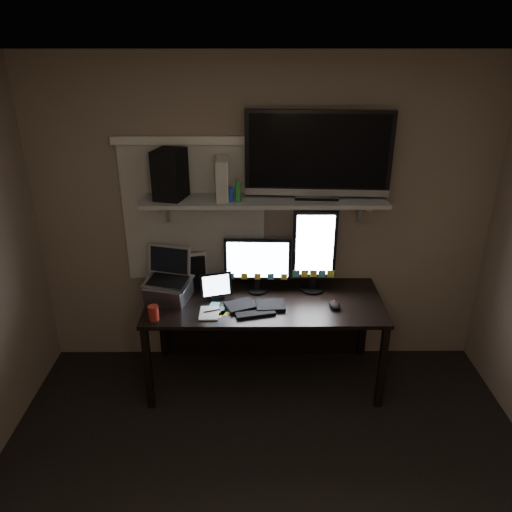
{
  "coord_description": "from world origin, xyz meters",
  "views": [
    {
      "loc": [
        -0.09,
        -1.92,
        2.6
      ],
      "look_at": [
        -0.07,
        1.25,
        1.18
      ],
      "focal_mm": 35.0,
      "sensor_mm": 36.0,
      "label": 1
    }
  ],
  "objects_px": {
    "monitor_portrait": "(314,251)",
    "cup": "(154,313)",
    "game_console": "(222,179)",
    "laptop": "(167,277)",
    "tv": "(318,155)",
    "speaker": "(170,174)",
    "keyboard": "(255,306)",
    "monitor_landscape": "(258,265)",
    "mouse": "(335,305)",
    "tablet": "(216,286)",
    "desk": "(264,312)"
  },
  "relations": [
    {
      "from": "monitor_portrait",
      "to": "cup",
      "type": "bearing_deg",
      "value": -158.62
    },
    {
      "from": "cup",
      "to": "game_console",
      "type": "relative_size",
      "value": 0.36
    },
    {
      "from": "laptop",
      "to": "cup",
      "type": "bearing_deg",
      "value": -86.91
    },
    {
      "from": "tv",
      "to": "speaker",
      "type": "height_order",
      "value": "tv"
    },
    {
      "from": "monitor_portrait",
      "to": "game_console",
      "type": "distance_m",
      "value": 0.89
    },
    {
      "from": "keyboard",
      "to": "tv",
      "type": "distance_m",
      "value": 1.19
    },
    {
      "from": "keyboard",
      "to": "speaker",
      "type": "distance_m",
      "value": 1.15
    },
    {
      "from": "monitor_landscape",
      "to": "speaker",
      "type": "xyz_separation_m",
      "value": [
        -0.64,
        0.06,
        0.7
      ]
    },
    {
      "from": "mouse",
      "to": "speaker",
      "type": "bearing_deg",
      "value": 158.75
    },
    {
      "from": "game_console",
      "to": "speaker",
      "type": "distance_m",
      "value": 0.38
    },
    {
      "from": "monitor_landscape",
      "to": "tv",
      "type": "xyz_separation_m",
      "value": [
        0.44,
        0.08,
        0.84
      ]
    },
    {
      "from": "keyboard",
      "to": "mouse",
      "type": "distance_m",
      "value": 0.59
    },
    {
      "from": "tablet",
      "to": "cup",
      "type": "relative_size",
      "value": 2.25
    },
    {
      "from": "monitor_landscape",
      "to": "tv",
      "type": "distance_m",
      "value": 0.95
    },
    {
      "from": "cup",
      "to": "tv",
      "type": "xyz_separation_m",
      "value": [
        1.18,
        0.5,
        1.01
      ]
    },
    {
      "from": "monitor_portrait",
      "to": "game_console",
      "type": "xyz_separation_m",
      "value": [
        -0.69,
        0.03,
        0.56
      ]
    },
    {
      "from": "cup",
      "to": "game_console",
      "type": "bearing_deg",
      "value": 44.59
    },
    {
      "from": "game_console",
      "to": "speaker",
      "type": "relative_size",
      "value": 0.83
    },
    {
      "from": "desk",
      "to": "monitor_portrait",
      "type": "bearing_deg",
      "value": 6.99
    },
    {
      "from": "tablet",
      "to": "speaker",
      "type": "bearing_deg",
      "value": 134.45
    },
    {
      "from": "keyboard",
      "to": "laptop",
      "type": "relative_size",
      "value": 1.14
    },
    {
      "from": "desk",
      "to": "speaker",
      "type": "bearing_deg",
      "value": 172.58
    },
    {
      "from": "mouse",
      "to": "monitor_portrait",
      "type": "bearing_deg",
      "value": 109.27
    },
    {
      "from": "tablet",
      "to": "laptop",
      "type": "xyz_separation_m",
      "value": [
        -0.36,
        -0.02,
        0.09
      ]
    },
    {
      "from": "cup",
      "to": "tv",
      "type": "relative_size",
      "value": 0.1
    },
    {
      "from": "monitor_portrait",
      "to": "keyboard",
      "type": "bearing_deg",
      "value": -148.14
    },
    {
      "from": "tablet",
      "to": "monitor_portrait",
      "type": "bearing_deg",
      "value": -6.35
    },
    {
      "from": "tablet",
      "to": "game_console",
      "type": "bearing_deg",
      "value": 54.63
    },
    {
      "from": "desk",
      "to": "monitor_portrait",
      "type": "relative_size",
      "value": 2.68
    },
    {
      "from": "tv",
      "to": "speaker",
      "type": "relative_size",
      "value": 2.93
    },
    {
      "from": "tv",
      "to": "game_console",
      "type": "relative_size",
      "value": 3.52
    },
    {
      "from": "game_console",
      "to": "speaker",
      "type": "height_order",
      "value": "speaker"
    },
    {
      "from": "mouse",
      "to": "speaker",
      "type": "distance_m",
      "value": 1.55
    },
    {
      "from": "desk",
      "to": "cup",
      "type": "distance_m",
      "value": 0.92
    },
    {
      "from": "mouse",
      "to": "game_console",
      "type": "xyz_separation_m",
      "value": [
        -0.83,
        0.32,
        0.88
      ]
    },
    {
      "from": "monitor_portrait",
      "to": "laptop",
      "type": "bearing_deg",
      "value": -171.29
    },
    {
      "from": "mouse",
      "to": "tv",
      "type": "bearing_deg",
      "value": 105.35
    },
    {
      "from": "monitor_portrait",
      "to": "tablet",
      "type": "xyz_separation_m",
      "value": [
        -0.75,
        -0.14,
        -0.23
      ]
    },
    {
      "from": "desk",
      "to": "laptop",
      "type": "xyz_separation_m",
      "value": [
        -0.73,
        -0.11,
        0.37
      ]
    },
    {
      "from": "monitor_portrait",
      "to": "laptop",
      "type": "xyz_separation_m",
      "value": [
        -1.11,
        -0.16,
        -0.14
      ]
    },
    {
      "from": "speaker",
      "to": "desk",
      "type": "bearing_deg",
      "value": 7.98
    },
    {
      "from": "cup",
      "to": "desk",
      "type": "bearing_deg",
      "value": 26.59
    },
    {
      "from": "keyboard",
      "to": "tv",
      "type": "relative_size",
      "value": 0.42
    },
    {
      "from": "desk",
      "to": "tv",
      "type": "height_order",
      "value": "tv"
    },
    {
      "from": "monitor_landscape",
      "to": "cup",
      "type": "bearing_deg",
      "value": -148.25
    },
    {
      "from": "desk",
      "to": "cup",
      "type": "bearing_deg",
      "value": -153.41
    },
    {
      "from": "monitor_landscape",
      "to": "tablet",
      "type": "height_order",
      "value": "monitor_landscape"
    },
    {
      "from": "monitor_portrait",
      "to": "speaker",
      "type": "relative_size",
      "value": 1.87
    },
    {
      "from": "keyboard",
      "to": "mouse",
      "type": "relative_size",
      "value": 3.76
    },
    {
      "from": "monitor_landscape",
      "to": "mouse",
      "type": "bearing_deg",
      "value": -23.07
    }
  ]
}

